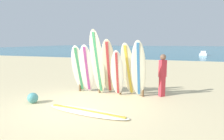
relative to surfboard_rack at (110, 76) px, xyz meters
name	(u,v)px	position (x,y,z in m)	size (l,w,h in m)	color
ground_plane	(76,107)	(-0.47, -1.98, -0.74)	(120.00, 120.00, 0.00)	beige
ocean_water	(168,49)	(-0.47, 56.02, -0.74)	(120.00, 80.00, 0.01)	teal
surfboard_rack	(110,76)	(0.00, 0.00, 0.00)	(2.83, 0.09, 1.19)	brown
surfboard_leaning_far_left	(79,69)	(-1.23, -0.29, 0.25)	(0.67, 0.92, 1.99)	white
surfboard_leaning_left	(87,69)	(-0.88, -0.26, 0.27)	(0.74, 0.99, 2.02)	white
surfboard_leaning_center_left	(98,63)	(-0.36, -0.39, 0.55)	(0.55, 0.88, 2.59)	beige
surfboard_leaning_center	(109,68)	(0.05, -0.26, 0.38)	(0.78, 1.22, 2.23)	beige
surfboard_leaning_center_right	(117,74)	(0.46, -0.45, 0.18)	(0.64, 1.00, 1.84)	white
surfboard_leaning_right	(129,70)	(0.85, -0.26, 0.31)	(0.61, 1.10, 2.10)	beige
surfboard_leaning_far_right	(139,70)	(1.25, -0.39, 0.35)	(0.63, 1.01, 2.19)	silver
surfboard_lying_on_sand	(87,112)	(0.08, -2.31, -0.70)	(2.82, 0.95, 0.08)	white
beachgoer_standing	(162,73)	(2.06, 0.26, 0.17)	(0.30, 0.31, 1.65)	#D8333F
small_boat_offshore	(203,54)	(6.20, 25.68, -0.48)	(1.38, 2.34, 0.71)	silver
beach_ball	(33,98)	(-2.11, -2.05, -0.56)	(0.37, 0.37, 0.37)	teal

